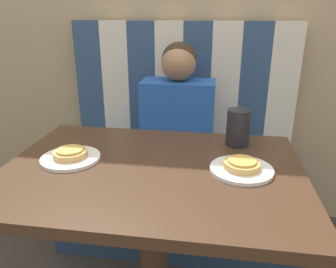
{
  "coord_description": "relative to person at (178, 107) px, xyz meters",
  "views": [
    {
      "loc": [
        0.19,
        -0.93,
        1.23
      ],
      "look_at": [
        0.0,
        0.34,
        0.75
      ],
      "focal_mm": 35.0,
      "sensor_mm": 36.0,
      "label": 1
    }
  ],
  "objects": [
    {
      "name": "drinking_cup",
      "position": [
        0.28,
        -0.44,
        0.06
      ],
      "size": [
        0.09,
        0.09,
        0.14
      ],
      "color": "#232328",
      "rests_on": "dining_table"
    },
    {
      "name": "pizza_right",
      "position": [
        0.28,
        -0.67,
        0.01
      ],
      "size": [
        0.11,
        0.11,
        0.03
      ],
      "color": "tan",
      "rests_on": "plate_right"
    },
    {
      "name": "person",
      "position": [
        0.0,
        0.0,
        0.0
      ],
      "size": [
        0.37,
        0.2,
        0.61
      ],
      "color": "#2356B2",
      "rests_on": "booth_seat"
    },
    {
      "name": "pizza_left",
      "position": [
        -0.28,
        -0.67,
        0.01
      ],
      "size": [
        0.11,
        0.11,
        0.03
      ],
      "color": "tan",
      "rests_on": "plate_left"
    },
    {
      "name": "plate_left",
      "position": [
        -0.28,
        -0.67,
        -0.01
      ],
      "size": [
        0.2,
        0.2,
        0.01
      ],
      "color": "white",
      "rests_on": "dining_table"
    },
    {
      "name": "dining_table",
      "position": [
        0.0,
        -0.68,
        -0.12
      ],
      "size": [
        0.96,
        0.7,
        0.76
      ],
      "color": "#422B1C",
      "rests_on": "ground_plane"
    },
    {
      "name": "plate_right",
      "position": [
        0.28,
        -0.67,
        -0.01
      ],
      "size": [
        0.2,
        0.2,
        0.01
      ],
      "color": "white",
      "rests_on": "dining_table"
    },
    {
      "name": "booth_seat",
      "position": [
        0.0,
        -0.0,
        -0.53
      ],
      "size": [
        1.25,
        0.55,
        0.49
      ],
      "color": "navy",
      "rests_on": "ground_plane"
    },
    {
      "name": "booth_backrest",
      "position": [
        -0.0,
        0.24,
        0.06
      ],
      "size": [
        1.25,
        0.08,
        0.7
      ],
      "color": "navy",
      "rests_on": "booth_seat"
    }
  ]
}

